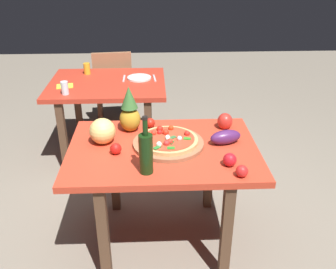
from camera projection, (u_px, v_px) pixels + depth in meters
ground_plane at (164, 238)px, 2.62m from camera, size 10.00×10.00×0.00m
display_table at (163, 161)px, 2.34m from camera, size 1.16×0.81×0.72m
background_table at (108, 92)px, 3.42m from camera, size 1.04×0.83×0.72m
dining_chair at (113, 84)px, 4.06m from camera, size 0.44×0.44×0.85m
pizza_board at (168, 144)px, 2.31m from camera, size 0.44×0.44×0.02m
pizza at (168, 139)px, 2.30m from camera, size 0.36×0.36×0.06m
wine_bottle at (146, 152)px, 1.99m from camera, size 0.08×0.08×0.33m
pineapple_left at (130, 111)px, 2.44m from camera, size 0.14×0.14×0.31m
melon at (102, 131)px, 2.31m from camera, size 0.16×0.16×0.16m
bell_pepper at (225, 121)px, 2.51m from camera, size 0.10×0.10×0.11m
eggplant at (226, 137)px, 2.32m from camera, size 0.22×0.14×0.09m
tomato_by_bottle at (150, 123)px, 2.53m from camera, size 0.07×0.07×0.07m
tomato_at_corner at (230, 160)px, 2.09m from camera, size 0.08×0.08×0.08m
tomato_near_board at (116, 149)px, 2.21m from camera, size 0.07×0.07×0.07m
tomato_beside_pepper at (242, 171)px, 1.99m from camera, size 0.07×0.07×0.07m
drinking_glass_juice at (87, 69)px, 3.57m from camera, size 0.06×0.06×0.11m
drinking_glass_water at (65, 88)px, 3.08m from camera, size 0.06×0.06×0.11m
dinner_plate at (139, 78)px, 3.46m from camera, size 0.22×0.22×0.02m
fork_utensil at (124, 78)px, 3.46m from camera, size 0.02×0.18×0.01m
knife_utensil at (154, 78)px, 3.47m from camera, size 0.03×0.18×0.01m
napkin_folded at (65, 86)px, 3.27m from camera, size 0.16×0.15×0.01m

